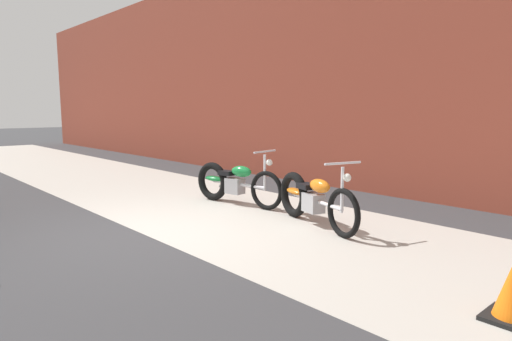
{
  "coord_description": "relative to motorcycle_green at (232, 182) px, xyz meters",
  "views": [
    {
      "loc": [
        5.39,
        -2.8,
        1.72
      ],
      "look_at": [
        0.24,
        1.86,
        0.75
      ],
      "focal_mm": 30.79,
      "sensor_mm": 36.0,
      "label": 1
    }
  ],
  "objects": [
    {
      "name": "brick_building_wall",
      "position": [
        0.77,
        3.02,
        2.34
      ],
      "size": [
        36.0,
        0.5,
        5.48
      ],
      "primitive_type": "cube",
      "color": "brown",
      "rests_on": "ground"
    },
    {
      "name": "motorcycle_orange",
      "position": [
        1.92,
        -0.03,
        0.0
      ],
      "size": [
        1.95,
        0.8,
        1.03
      ],
      "rotation": [
        0.0,
        0.0,
        -0.28
      ],
      "color": "black",
      "rests_on": "ground"
    },
    {
      "name": "motorcycle_green",
      "position": [
        0.0,
        0.0,
        0.0
      ],
      "size": [
        2.0,
        0.6,
        1.03
      ],
      "rotation": [
        0.0,
        0.0,
        0.15
      ],
      "color": "black",
      "rests_on": "ground"
    },
    {
      "name": "ground_plane",
      "position": [
        0.77,
        -2.18,
        -0.4
      ],
      "size": [
        80.0,
        80.0,
        0.0
      ],
      "primitive_type": "plane",
      "color": "#38383A"
    },
    {
      "name": "sidewalk_slab",
      "position": [
        0.77,
        -0.43,
        -0.4
      ],
      "size": [
        36.0,
        3.5,
        0.01
      ],
      "primitive_type": "cube",
      "color": "#B2ADA3",
      "rests_on": "ground"
    }
  ]
}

